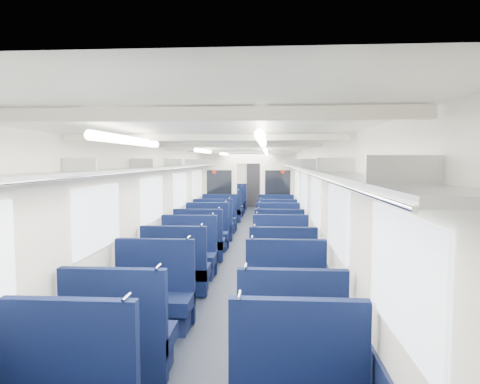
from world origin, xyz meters
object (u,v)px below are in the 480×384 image
object	(u,v)px
seat_7	(286,301)
seat_21	(275,212)
seat_10	(188,258)
seat_14	(207,235)
seat_24	(232,205)
seat_12	(199,244)
seat_23	(275,209)
seat_13	(279,244)
seat_6	(153,300)
seat_11	(281,257)
seat_16	(213,227)
seat_15	(278,236)
seat_8	(176,272)
seat_17	(277,228)
seat_25	(274,205)
seat_9	(283,274)
seat_18	(219,220)
seat_19	(276,221)
seat_5	(291,342)
seat_4	(119,341)
end_door	(255,185)
seat_22	(229,208)
seat_20	(226,212)
seat_27	(274,202)
bulkhead	(248,189)

from	to	relation	value
seat_7	seat_21	distance (m)	8.94
seat_10	seat_14	xyz separation A→B (m)	(0.00, 2.29, 0.00)
seat_21	seat_24	size ratio (longest dim) A/B	1.00
seat_12	seat_23	bearing A→B (deg)	75.78
seat_13	seat_10	bearing A→B (deg)	-141.27
seat_6	seat_11	xyz separation A→B (m)	(1.66, 2.49, 0.00)
seat_10	seat_16	bearing A→B (deg)	90.00
seat_15	seat_21	xyz separation A→B (m)	(0.00, 4.39, 0.00)
seat_11	seat_8	bearing A→B (deg)	-145.03
seat_12	seat_17	distance (m)	2.82
seat_13	seat_15	bearing A→B (deg)	90.00
seat_23	seat_25	world-z (taller)	same
seat_9	seat_11	world-z (taller)	same
seat_8	seat_17	xyz separation A→B (m)	(1.66, 4.50, 0.00)
seat_18	seat_19	bearing A→B (deg)	-1.58
seat_5	seat_10	size ratio (longest dim) A/B	1.00
seat_9	seat_23	size ratio (longest dim) A/B	1.00
seat_24	seat_19	bearing A→B (deg)	-69.43
seat_6	seat_16	xyz separation A→B (m)	(0.00, 5.78, 0.00)
seat_6	seat_8	size ratio (longest dim) A/B	1.00
seat_4	seat_6	bearing A→B (deg)	90.00
end_door	seat_22	size ratio (longest dim) A/B	1.76
seat_4	seat_13	distance (m)	5.11
seat_7	seat_8	size ratio (longest dim) A/B	1.00
seat_9	seat_19	size ratio (longest dim) A/B	1.00
seat_19	seat_17	bearing A→B (deg)	-90.00
seat_20	seat_23	bearing A→B (deg)	30.64
seat_7	seat_12	distance (m)	3.85
seat_8	seat_21	distance (m)	7.87
seat_5	seat_10	distance (m)	3.80
seat_9	seat_14	size ratio (longest dim) A/B	1.00
seat_14	seat_18	world-z (taller)	same
seat_15	seat_21	world-z (taller)	same
seat_17	seat_24	world-z (taller)	same
seat_14	seat_19	xyz separation A→B (m)	(1.66, 2.40, 0.00)
end_door	seat_5	distance (m)	14.99
seat_11	seat_27	size ratio (longest dim) A/B	1.00
seat_7	seat_15	xyz separation A→B (m)	(0.00, 4.56, 0.00)
seat_10	seat_12	xyz separation A→B (m)	(0.00, 1.23, 0.00)
seat_5	seat_22	size ratio (longest dim) A/B	1.00
bulkhead	seat_15	size ratio (longest dim) A/B	2.47
seat_7	seat_25	size ratio (longest dim) A/B	1.00
seat_6	seat_16	size ratio (longest dim) A/B	1.00
seat_23	seat_6	bearing A→B (deg)	-99.33
seat_5	seat_9	bearing A→B (deg)	90.00
seat_4	seat_13	world-z (taller)	same
seat_9	seat_27	world-z (taller)	same
end_door	seat_14	world-z (taller)	end_door
seat_5	seat_21	xyz separation A→B (m)	(0.00, 10.12, 0.00)
seat_5	seat_8	distance (m)	2.94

